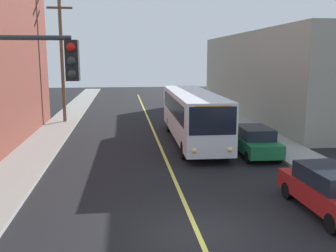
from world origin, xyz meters
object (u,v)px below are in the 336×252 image
parked_car_green (254,141)px  parked_car_white (217,118)px  parked_car_red (330,190)px  utility_pole_mid (62,50)px  city_bus (192,114)px

parked_car_green → parked_car_white: bearing=90.6°
parked_car_red → utility_pole_mid: utility_pole_mid is taller
parked_car_red → utility_pole_mid: (-11.92, 20.04, 5.13)m
parked_car_white → city_bus: bearing=-123.6°
parked_car_red → parked_car_green: (0.09, 7.89, 0.00)m
city_bus → parked_car_green: bearing=-55.2°
parked_car_white → utility_pole_mid: (-11.92, 4.15, 5.13)m
city_bus → utility_pole_mid: 13.02m
city_bus → parked_car_green: 4.94m
parked_car_green → parked_car_white: size_ratio=1.00×
parked_car_green → utility_pole_mid: bearing=134.7°
parked_car_green → parked_car_red: bearing=-90.6°
utility_pole_mid → city_bus: bearing=-41.5°
city_bus → parked_car_green: city_bus is taller
city_bus → parked_car_red: (2.68, -11.86, -0.98)m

